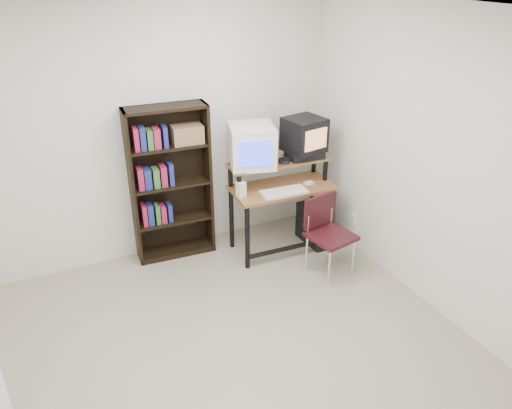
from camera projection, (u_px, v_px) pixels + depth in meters
name	position (u px, v px, depth m)	size (l,w,h in m)	color
floor	(228.00, 371.00, 3.88)	(4.00, 4.00, 0.01)	#A89F8B
ceiling	(215.00, 15.00, 2.71)	(4.00, 4.00, 0.01)	white
back_wall	(144.00, 136.00, 4.90)	(4.00, 0.01, 2.60)	silver
right_wall	(448.00, 172.00, 4.08)	(0.01, 4.00, 2.60)	silver
computer_desk	(282.00, 191.00, 5.22)	(1.09, 0.59, 0.98)	#915C2F
crt_monitor	(252.00, 146.00, 4.99)	(0.54, 0.54, 0.42)	white
vcr	(304.00, 155.00, 5.23)	(0.36, 0.26, 0.08)	black
crt_tv	(304.00, 135.00, 5.15)	(0.42, 0.42, 0.35)	black
cd_spindle	(284.00, 162.00, 5.10)	(0.12, 0.12, 0.05)	#26262B
keyboard	(284.00, 193.00, 5.04)	(0.47, 0.21, 0.04)	white
mousepad	(309.00, 186.00, 5.22)	(0.22, 0.18, 0.01)	black
mouse	(309.00, 183.00, 5.23)	(0.10, 0.06, 0.03)	white
desk_speaker	(241.00, 190.00, 4.94)	(0.08, 0.07, 0.17)	white
pc_tower	(314.00, 225.00, 5.52)	(0.20, 0.45, 0.42)	black
school_chair	(327.00, 228.00, 4.89)	(0.46, 0.46, 0.80)	black
bookshelf	(170.00, 181.00, 5.06)	(0.83, 0.33, 1.62)	black
wall_outlet	(353.00, 220.00, 5.45)	(0.02, 0.08, 0.12)	beige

